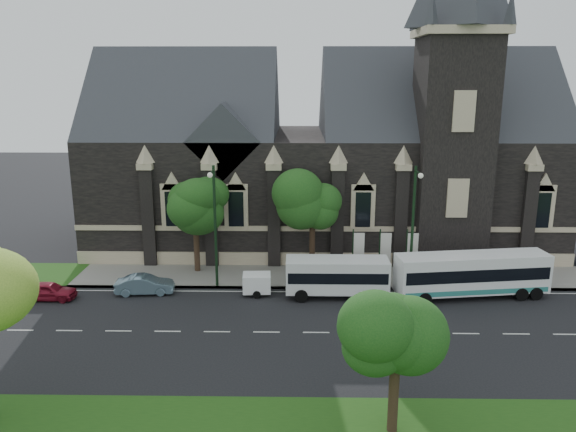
{
  "coord_description": "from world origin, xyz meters",
  "views": [
    {
      "loc": [
        1.82,
        -30.93,
        15.06
      ],
      "look_at": [
        1.2,
        6.0,
        5.73
      ],
      "focal_mm": 34.85,
      "sensor_mm": 36.0,
      "label": 1
    }
  ],
  "objects_px": {
    "tree_walk_right": "(315,200)",
    "shuttle_bus": "(337,275)",
    "banner_flag_right": "(410,250)",
    "car_far_red": "(49,291)",
    "sedan": "(145,285)",
    "street_lamp_mid": "(215,220)",
    "banner_flag_center": "(383,250)",
    "box_trailer": "(257,283)",
    "tree_park_east": "(400,331)",
    "tour_coach": "(472,274)",
    "tree_walk_left": "(198,201)",
    "street_lamp_near": "(414,221)",
    "banner_flag_left": "(357,250)"
  },
  "relations": [
    {
      "from": "tree_walk_left",
      "to": "car_far_red",
      "type": "xyz_separation_m",
      "value": [
        -9.48,
        -5.88,
        -5.11
      ]
    },
    {
      "from": "tree_walk_right",
      "to": "shuttle_bus",
      "type": "height_order",
      "value": "tree_walk_right"
    },
    {
      "from": "tree_walk_right",
      "to": "banner_flag_right",
      "type": "height_order",
      "value": "tree_walk_right"
    },
    {
      "from": "tree_walk_right",
      "to": "street_lamp_near",
      "type": "xyz_separation_m",
      "value": [
        6.79,
        -3.62,
        -0.71
      ]
    },
    {
      "from": "tree_walk_right",
      "to": "tour_coach",
      "type": "bearing_deg",
      "value": -24.45
    },
    {
      "from": "banner_flag_center",
      "to": "car_far_red",
      "type": "bearing_deg",
      "value": -169.94
    },
    {
      "from": "shuttle_bus",
      "to": "box_trailer",
      "type": "relative_size",
      "value": 2.49
    },
    {
      "from": "sedan",
      "to": "car_far_red",
      "type": "distance_m",
      "value": 6.44
    },
    {
      "from": "car_far_red",
      "to": "banner_flag_right",
      "type": "bearing_deg",
      "value": -80.08
    },
    {
      "from": "shuttle_bus",
      "to": "banner_flag_right",
      "type": "bearing_deg",
      "value": 29.92
    },
    {
      "from": "street_lamp_near",
      "to": "banner_flag_left",
      "type": "bearing_deg",
      "value": 152.82
    },
    {
      "from": "street_lamp_near",
      "to": "shuttle_bus",
      "type": "relative_size",
      "value": 1.27
    },
    {
      "from": "street_lamp_mid",
      "to": "car_far_red",
      "type": "relative_size",
      "value": 2.44
    },
    {
      "from": "tree_walk_right",
      "to": "shuttle_bus",
      "type": "relative_size",
      "value": 1.1
    },
    {
      "from": "shuttle_bus",
      "to": "street_lamp_mid",
      "type": "bearing_deg",
      "value": 171.05
    },
    {
      "from": "tree_park_east",
      "to": "banner_flag_right",
      "type": "distance_m",
      "value": 18.91
    },
    {
      "from": "tree_walk_right",
      "to": "car_far_red",
      "type": "xyz_separation_m",
      "value": [
        -18.49,
        -5.89,
        -5.19
      ]
    },
    {
      "from": "tree_walk_left",
      "to": "tour_coach",
      "type": "xyz_separation_m",
      "value": [
        19.78,
        -4.89,
        -4.04
      ]
    },
    {
      "from": "street_lamp_near",
      "to": "sedan",
      "type": "height_order",
      "value": "street_lamp_near"
    },
    {
      "from": "sedan",
      "to": "shuttle_bus",
      "type": "bearing_deg",
      "value": -96.8
    },
    {
      "from": "street_lamp_mid",
      "to": "banner_flag_center",
      "type": "bearing_deg",
      "value": 8.82
    },
    {
      "from": "shuttle_bus",
      "to": "tree_park_east",
      "type": "bearing_deg",
      "value": -84.23
    },
    {
      "from": "street_lamp_mid",
      "to": "banner_flag_center",
      "type": "height_order",
      "value": "street_lamp_mid"
    },
    {
      "from": "tour_coach",
      "to": "tree_walk_left",
      "type": "bearing_deg",
      "value": 158.15
    },
    {
      "from": "street_lamp_mid",
      "to": "box_trailer",
      "type": "bearing_deg",
      "value": -20.41
    },
    {
      "from": "tree_walk_right",
      "to": "street_lamp_near",
      "type": "distance_m",
      "value": 7.72
    },
    {
      "from": "tree_park_east",
      "to": "sedan",
      "type": "relative_size",
      "value": 1.55
    },
    {
      "from": "sedan",
      "to": "banner_flag_center",
      "type": "bearing_deg",
      "value": -85.83
    },
    {
      "from": "tree_park_east",
      "to": "car_far_red",
      "type": "height_order",
      "value": "tree_park_east"
    },
    {
      "from": "tree_walk_right",
      "to": "sedan",
      "type": "distance_m",
      "value": 14.02
    },
    {
      "from": "shuttle_bus",
      "to": "street_lamp_near",
      "type": "bearing_deg",
      "value": 14.09
    },
    {
      "from": "banner_flag_left",
      "to": "car_far_red",
      "type": "height_order",
      "value": "banner_flag_left"
    },
    {
      "from": "banner_flag_right",
      "to": "shuttle_bus",
      "type": "bearing_deg",
      "value": -150.02
    },
    {
      "from": "shuttle_bus",
      "to": "car_far_red",
      "type": "xyz_separation_m",
      "value": [
        -19.91,
        -0.92,
        -0.96
      ]
    },
    {
      "from": "street_lamp_mid",
      "to": "box_trailer",
      "type": "height_order",
      "value": "street_lamp_mid"
    },
    {
      "from": "tour_coach",
      "to": "street_lamp_mid",
      "type": "bearing_deg",
      "value": 167.96
    },
    {
      "from": "tree_walk_left",
      "to": "banner_flag_left",
      "type": "bearing_deg",
      "value": -8.02
    },
    {
      "from": "banner_flag_left",
      "to": "shuttle_bus",
      "type": "distance_m",
      "value": 3.74
    },
    {
      "from": "banner_flag_left",
      "to": "shuttle_bus",
      "type": "relative_size",
      "value": 0.56
    },
    {
      "from": "street_lamp_near",
      "to": "car_far_red",
      "type": "xyz_separation_m",
      "value": [
        -25.28,
        -2.27,
        -4.48
      ]
    },
    {
      "from": "street_lamp_mid",
      "to": "tree_walk_left",
      "type": "bearing_deg",
      "value": 116.47
    },
    {
      "from": "box_trailer",
      "to": "sedan",
      "type": "xyz_separation_m",
      "value": [
        -7.95,
        0.03,
        -0.18
      ]
    },
    {
      "from": "banner_flag_center",
      "to": "shuttle_bus",
      "type": "distance_m",
      "value": 4.96
    },
    {
      "from": "tree_walk_left",
      "to": "street_lamp_near",
      "type": "xyz_separation_m",
      "value": [
        15.8,
        -3.61,
        -0.62
      ]
    },
    {
      "from": "shuttle_bus",
      "to": "banner_flag_left",
      "type": "bearing_deg",
      "value": 63.11
    },
    {
      "from": "tree_walk_right",
      "to": "shuttle_bus",
      "type": "distance_m",
      "value": 6.68
    },
    {
      "from": "street_lamp_mid",
      "to": "shuttle_bus",
      "type": "bearing_deg",
      "value": -8.89
    },
    {
      "from": "tree_walk_left",
      "to": "banner_flag_center",
      "type": "relative_size",
      "value": 1.91
    },
    {
      "from": "tree_park_east",
      "to": "banner_flag_right",
      "type": "xyz_separation_m",
      "value": [
        4.11,
        18.32,
        -2.24
      ]
    },
    {
      "from": "tree_walk_right",
      "to": "banner_flag_right",
      "type": "relative_size",
      "value": 1.95
    }
  ]
}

